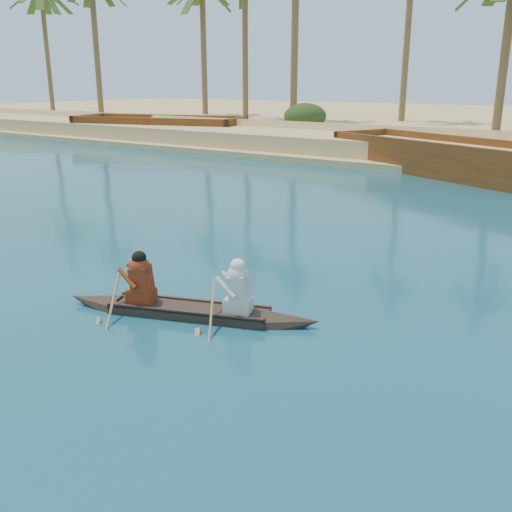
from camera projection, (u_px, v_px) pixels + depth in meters
The scene contains 3 objects.
canoe at pixel (189, 302), 10.92m from camera, with size 5.01×2.36×1.40m.
barge_left at pixel (159, 131), 42.64m from camera, with size 13.35×7.53×2.11m.
barge_mid at pixel (439, 158), 28.01m from camera, with size 12.15×8.23×1.93m.
Camera 1 is at (-1.18, -4.77, 4.34)m, focal length 40.00 mm.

